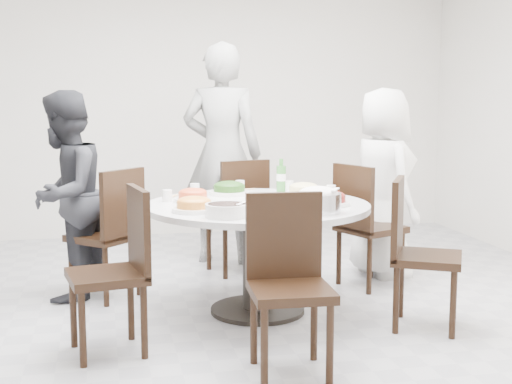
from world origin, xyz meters
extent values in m
cube|color=#A4A4A9|center=(0.00, 0.00, 0.00)|extent=(6.00, 6.00, 0.01)
cube|color=silver|center=(0.00, 3.00, 1.40)|extent=(6.00, 0.01, 2.80)
cube|color=silver|center=(0.00, -3.00, 1.40)|extent=(6.00, 0.01, 2.80)
cylinder|color=silver|center=(0.29, 0.15, 0.38)|extent=(1.50, 1.50, 0.75)
cube|color=black|center=(1.28, 0.62, 0.47)|extent=(0.55, 0.55, 0.95)
cube|color=black|center=(0.35, 1.26, 0.47)|extent=(0.51, 0.51, 0.95)
cube|color=black|center=(-0.72, 0.74, 0.47)|extent=(0.59, 0.59, 0.95)
cube|color=black|center=(-0.71, -0.41, 0.47)|extent=(0.49, 0.49, 0.95)
cube|color=black|center=(0.23, -0.93, 0.47)|extent=(0.44, 0.44, 0.95)
cube|color=black|center=(1.26, -0.39, 0.47)|extent=(0.57, 0.57, 0.95)
imported|color=silver|center=(1.49, 0.92, 0.76)|extent=(0.59, 0.81, 1.52)
imported|color=black|center=(0.30, 1.65, 0.96)|extent=(0.82, 0.68, 1.91)
imported|color=#212227|center=(-0.99, 0.79, 0.75)|extent=(0.79, 0.88, 1.50)
cylinder|color=white|center=(0.18, 0.60, 0.79)|extent=(0.29, 0.29, 0.08)
cylinder|color=white|center=(0.69, 0.43, 0.79)|extent=(0.27, 0.27, 0.07)
cylinder|color=white|center=(-0.13, 0.31, 0.78)|extent=(0.25, 0.25, 0.07)
cylinder|color=white|center=(0.73, -0.03, 0.78)|extent=(0.28, 0.28, 0.07)
cylinder|color=white|center=(-0.17, -0.09, 0.79)|extent=(0.28, 0.28, 0.07)
cylinder|color=silver|center=(0.58, -0.28, 0.81)|extent=(0.28, 0.28, 0.12)
cylinder|color=white|center=(0.00, -0.31, 0.79)|extent=(0.26, 0.26, 0.08)
cylinder|color=#367E32|center=(0.59, 0.68, 0.87)|extent=(0.07, 0.07, 0.25)
cylinder|color=white|center=(0.28, 0.74, 0.79)|extent=(0.07, 0.07, 0.08)
camera|label=1|loc=(-0.72, -4.44, 1.49)|focal=50.00mm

